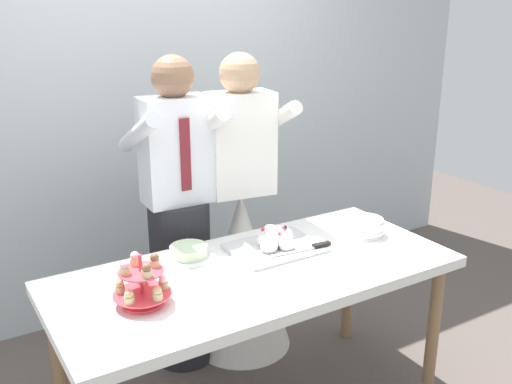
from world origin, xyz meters
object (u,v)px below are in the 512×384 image
dessert_table (256,284)px  person_bride (241,250)px  cupcake_stand (142,285)px  main_cake_tray (275,242)px  plate_stack (366,227)px  person_groom (180,233)px  round_cake (189,252)px

dessert_table → person_bride: size_ratio=1.08×
cupcake_stand → main_cake_tray: cupcake_stand is taller
cupcake_stand → plate_stack: 1.22m
dessert_table → cupcake_stand: cupcake_stand is taller
person_groom → person_bride: 0.38m
cupcake_stand → person_groom: (0.45, 0.66, -0.11)m
dessert_table → round_cake: size_ratio=7.50×
main_cake_tray → person_groom: (-0.27, 0.50, -0.07)m
main_cake_tray → round_cake: main_cake_tray is taller
person_groom → person_bride: size_ratio=1.00×
dessert_table → plate_stack: (0.68, 0.05, 0.12)m
person_bride → round_cake: bearing=-145.4°
plate_stack → person_groom: 0.96m
cupcake_stand → person_groom: size_ratio=0.14×
cupcake_stand → person_bride: person_bride is taller
plate_stack → dessert_table: bearing=-176.0°
person_bride → plate_stack: bearing=-51.8°
person_groom → person_bride: (0.34, -0.05, -0.16)m
dessert_table → round_cake: round_cake is taller
person_groom → main_cake_tray: bearing=-61.3°
main_cake_tray → person_bride: bearing=80.9°
main_cake_tray → person_bride: person_bride is taller
plate_stack → person_bride: 0.72m
cupcake_stand → person_groom: 0.81m
dessert_table → person_groom: bearing=98.0°
round_cake → cupcake_stand: bearing=-138.4°
cupcake_stand → person_groom: bearing=55.6°
plate_stack → person_groom: bearing=142.9°
dessert_table → main_cake_tray: (0.18, 0.13, 0.11)m
person_bride → main_cake_tray: bearing=-99.1°
dessert_table → plate_stack: bearing=4.0°
round_cake → person_bride: (0.46, 0.32, -0.22)m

